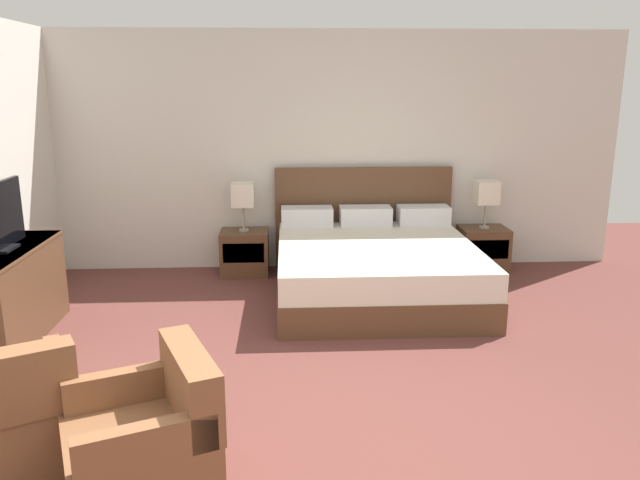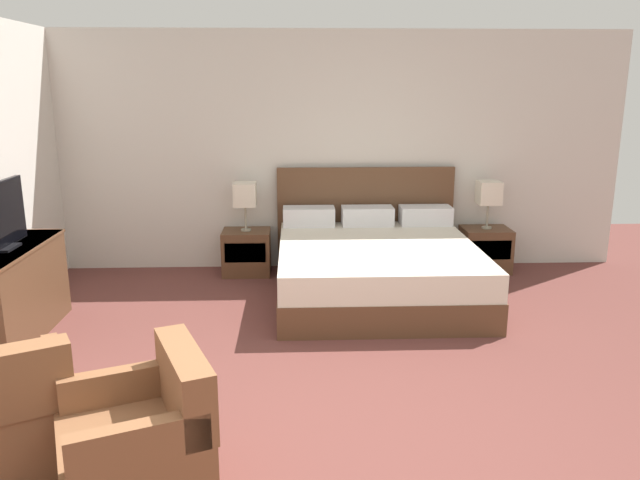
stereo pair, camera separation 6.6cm
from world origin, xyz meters
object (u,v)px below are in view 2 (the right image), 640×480
at_px(nightstand_left, 247,252).
at_px(table_lamp_left, 245,195).
at_px(dresser, 11,292).
at_px(tv, 0,217).
at_px(bed, 376,266).
at_px(table_lamp_right, 489,193).
at_px(nightstand_right, 485,249).
at_px(armchair_companion, 142,447).
at_px(armchair_by_window, 3,418).

relative_size(nightstand_left, table_lamp_left, 0.98).
bearing_deg(dresser, table_lamp_left, 44.08).
bearing_deg(table_lamp_left, tv, -135.36).
bearing_deg(bed, dresser, -162.87).
bearing_deg(dresser, nightstand_left, 44.06).
height_order(table_lamp_left, table_lamp_right, same).
relative_size(nightstand_right, tv, 0.63).
bearing_deg(table_lamp_right, armchair_companion, -126.98).
bearing_deg(armchair_by_window, armchair_companion, -20.50).
xyz_separation_m(nightstand_left, tv, (-1.76, -1.74, 0.77)).
bearing_deg(tv, nightstand_left, 44.61).
distance_m(bed, table_lamp_right, 1.62).
bearing_deg(armchair_companion, dresser, 126.03).
xyz_separation_m(nightstand_left, armchair_companion, (-0.24, -3.80, 0.04)).
relative_size(nightstand_right, table_lamp_left, 0.98).
height_order(dresser, armchair_by_window, same).
height_order(table_lamp_left, armchair_by_window, table_lamp_left).
height_order(nightstand_left, table_lamp_left, table_lamp_left).
distance_m(bed, dresser, 3.22).
xyz_separation_m(bed, table_lamp_left, (-1.31, 0.76, 0.58)).
bearing_deg(nightstand_left, table_lamp_left, 90.00).
relative_size(bed, table_lamp_left, 4.03).
height_order(bed, dresser, bed).
bearing_deg(bed, armchair_companion, -116.99).
xyz_separation_m(nightstand_left, nightstand_right, (2.63, 0.00, 0.00)).
relative_size(bed, table_lamp_right, 4.03).
relative_size(bed, dresser, 1.59).
bearing_deg(tv, table_lamp_left, 44.64).
xyz_separation_m(nightstand_left, armchair_by_window, (-1.04, -3.50, 0.04)).
xyz_separation_m(armchair_by_window, armchair_companion, (0.81, -0.30, 0.00)).
relative_size(armchair_by_window, armchair_companion, 1.03).
xyz_separation_m(nightstand_right, armchair_by_window, (-3.67, -3.50, 0.04)).
relative_size(table_lamp_right, tv, 0.64).
xyz_separation_m(table_lamp_right, armchair_by_window, (-3.67, -3.50, -0.58)).
relative_size(nightstand_left, tv, 0.63).
relative_size(tv, armchair_by_window, 0.88).
xyz_separation_m(nightstand_left, table_lamp_left, (0.00, 0.00, 0.63)).
xyz_separation_m(tv, armchair_companion, (1.52, -2.07, -0.73)).
distance_m(tv, armchair_companion, 2.67).
bearing_deg(bed, table_lamp_right, 30.02).
bearing_deg(armchair_by_window, bed, 49.35).
bearing_deg(armchair_by_window, nightstand_right, 43.66).
xyz_separation_m(bed, dresser, (-3.08, -0.95, 0.10)).
relative_size(table_lamp_left, armchair_by_window, 0.56).
height_order(nightstand_left, dresser, dresser).
height_order(bed, tv, tv).
xyz_separation_m(nightstand_right, table_lamp_left, (-2.63, 0.00, 0.63)).
bearing_deg(armchair_by_window, dresser, 111.85).
height_order(bed, nightstand_left, bed).
distance_m(nightstand_left, dresser, 2.46).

